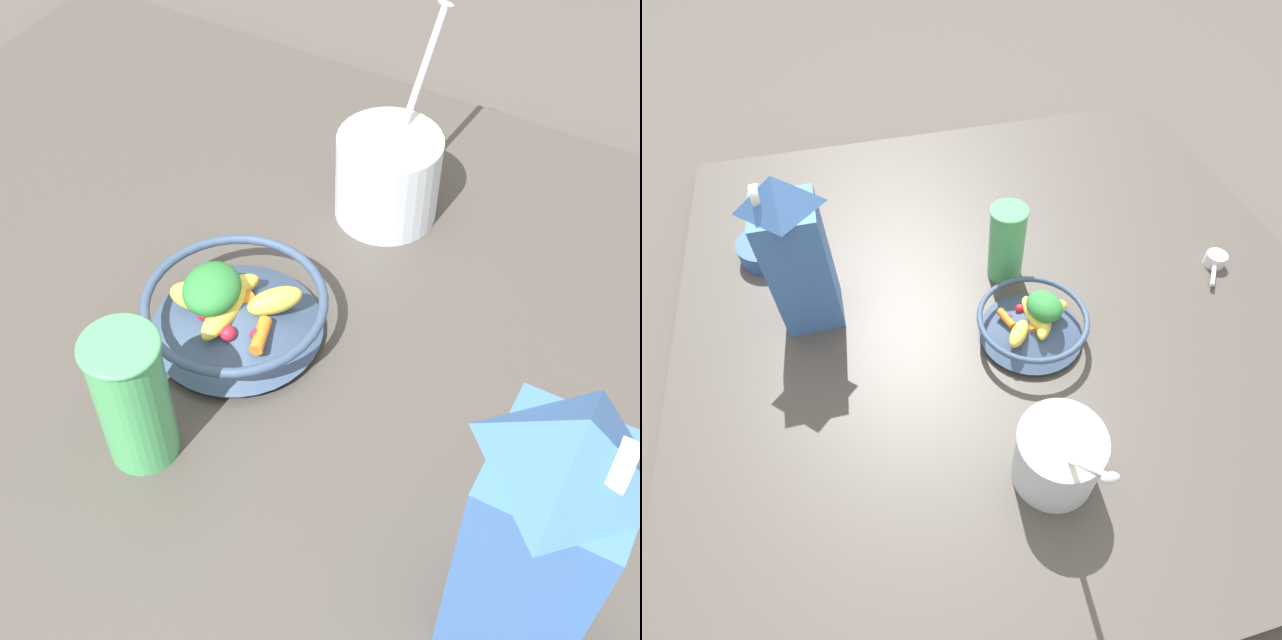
{
  "view_description": "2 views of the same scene",
  "coord_description": "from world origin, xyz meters",
  "views": [
    {
      "loc": [
        -0.37,
        -0.34,
        0.74
      ],
      "look_at": [
        0.12,
        -0.08,
        0.09
      ],
      "focal_mm": 50.0,
      "sensor_mm": 36.0,
      "label": 1
    },
    {
      "loc": [
        0.58,
        -0.23,
        0.71
      ],
      "look_at": [
        0.09,
        -0.11,
        0.1
      ],
      "focal_mm": 28.0,
      "sensor_mm": 36.0,
      "label": 2
    }
  ],
  "objects": [
    {
      "name": "drinking_cup",
      "position": [
        -0.05,
        0.01,
        0.11
      ],
      "size": [
        0.07,
        0.07,
        0.15
      ],
      "color": "#4CB266",
      "rests_on": "countertop"
    },
    {
      "name": "yogurt_tub",
      "position": [
        0.34,
        -0.04,
        0.09
      ],
      "size": [
        0.16,
        0.12,
        0.22
      ],
      "color": "silver",
      "rests_on": "countertop"
    },
    {
      "name": "countertop",
      "position": [
        0.0,
        0.0,
        0.02
      ],
      "size": [
        1.17,
        1.17,
        0.04
      ],
      "color": "#47423D",
      "rests_on": "ground_plane"
    },
    {
      "name": "fruit_bowl",
      "position": [
        0.1,
        0.01,
        0.07
      ],
      "size": [
        0.19,
        0.19,
        0.08
      ],
      "color": "#384C6B",
      "rests_on": "countertop"
    },
    {
      "name": "milk_carton",
      "position": [
        -0.04,
        -0.34,
        0.18
      ],
      "size": [
        0.1,
        0.1,
        0.28
      ],
      "color": "#3D6BB2",
      "rests_on": "countertop"
    },
    {
      "name": "ground_plane",
      "position": [
        0.0,
        0.0,
        0.0
      ],
      "size": [
        6.0,
        6.0,
        0.0
      ],
      "primitive_type": "plane",
      "color": "#4C4742"
    }
  ]
}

